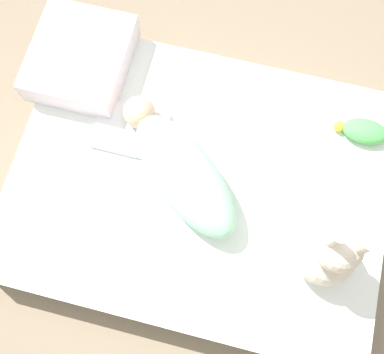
{
  "coord_description": "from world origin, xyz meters",
  "views": [
    {
      "loc": [
        -0.08,
        0.43,
        1.69
      ],
      "look_at": [
        0.02,
        0.01,
        0.22
      ],
      "focal_mm": 42.0,
      "sensor_mm": 36.0,
      "label": 1
    }
  ],
  "objects_px": {
    "swaddled_baby": "(181,169)",
    "pillow": "(81,58)",
    "turtle_plush": "(364,131)",
    "bunny_plush": "(328,253)"
  },
  "relations": [
    {
      "from": "swaddled_baby",
      "to": "pillow",
      "type": "distance_m",
      "value": 0.58
    },
    {
      "from": "bunny_plush",
      "to": "turtle_plush",
      "type": "xyz_separation_m",
      "value": [
        -0.08,
        -0.48,
        -0.11
      ]
    },
    {
      "from": "swaddled_baby",
      "to": "bunny_plush",
      "type": "xyz_separation_m",
      "value": [
        -0.51,
        0.17,
        0.06
      ]
    },
    {
      "from": "swaddled_baby",
      "to": "pillow",
      "type": "bearing_deg",
      "value": 5.72
    },
    {
      "from": "swaddled_baby",
      "to": "turtle_plush",
      "type": "height_order",
      "value": "swaddled_baby"
    },
    {
      "from": "bunny_plush",
      "to": "swaddled_baby",
      "type": "bearing_deg",
      "value": -18.3
    },
    {
      "from": "swaddled_baby",
      "to": "pillow",
      "type": "height_order",
      "value": "swaddled_baby"
    },
    {
      "from": "swaddled_baby",
      "to": "turtle_plush",
      "type": "bearing_deg",
      "value": -110.98
    },
    {
      "from": "swaddled_baby",
      "to": "pillow",
      "type": "relative_size",
      "value": 1.37
    },
    {
      "from": "swaddled_baby",
      "to": "bunny_plush",
      "type": "bearing_deg",
      "value": -157.03
    }
  ]
}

